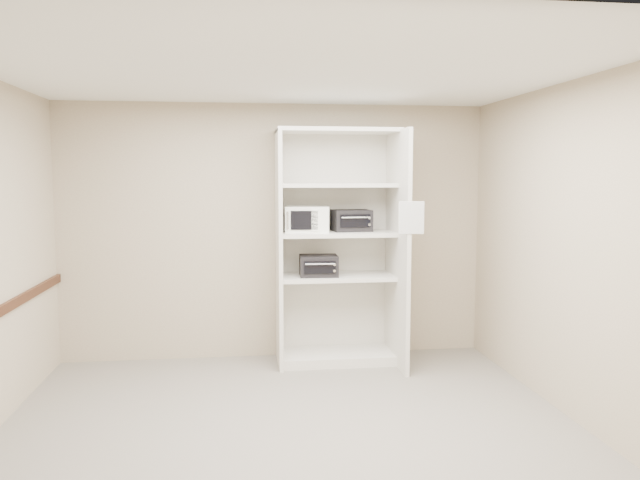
{
  "coord_description": "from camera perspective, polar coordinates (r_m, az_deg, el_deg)",
  "views": [
    {
      "loc": [
        -0.37,
        -4.63,
        1.94
      ],
      "look_at": [
        0.39,
        1.28,
        1.33
      ],
      "focal_mm": 35.0,
      "sensor_mm": 36.0,
      "label": 1
    }
  ],
  "objects": [
    {
      "name": "microwave",
      "position": [
        6.4,
        -1.16,
        1.92
      ],
      "size": [
        0.48,
        0.39,
        0.26
      ],
      "primitive_type": "cube",
      "rotation": [
        0.0,
        0.0,
        -0.13
      ],
      "color": "white",
      "rests_on": "shelving_unit"
    },
    {
      "name": "wall_back",
      "position": [
        6.67,
        -4.12,
        0.76
      ],
      "size": [
        4.5,
        0.02,
        2.7
      ],
      "primitive_type": "cube",
      "color": "#B1A78A",
      "rests_on": "ground"
    },
    {
      "name": "floor",
      "position": [
        5.04,
        -2.65,
        -16.82
      ],
      "size": [
        4.5,
        4.0,
        0.01
      ],
      "primitive_type": "cube",
      "color": "slate",
      "rests_on": "ground"
    },
    {
      "name": "toaster_oven_lower",
      "position": [
        6.4,
        -0.13,
        -2.36
      ],
      "size": [
        0.4,
        0.31,
        0.21
      ],
      "primitive_type": "cube",
      "rotation": [
        0.0,
        0.0,
        -0.04
      ],
      "color": "black",
      "rests_on": "shelving_unit"
    },
    {
      "name": "wall_front",
      "position": [
        2.73,
        0.72,
        -6.7
      ],
      "size": [
        4.5,
        0.02,
        2.7
      ],
      "primitive_type": "cube",
      "color": "#B1A78A",
      "rests_on": "ground"
    },
    {
      "name": "shelving_unit",
      "position": [
        6.47,
        1.94,
        -1.34
      ],
      "size": [
        1.24,
        0.92,
        2.42
      ],
      "color": "silver",
      "rests_on": "floor"
    },
    {
      "name": "wall_right",
      "position": [
        5.36,
        22.02,
        -0.91
      ],
      "size": [
        0.02,
        4.0,
        2.7
      ],
      "primitive_type": "cube",
      "color": "#B1A78A",
      "rests_on": "ground"
    },
    {
      "name": "ceiling",
      "position": [
        4.71,
        -2.81,
        15.11
      ],
      "size": [
        4.5,
        4.0,
        0.01
      ],
      "primitive_type": "cube",
      "color": "white"
    },
    {
      "name": "toaster_oven_upper",
      "position": [
        6.51,
        2.89,
        1.8
      ],
      "size": [
        0.41,
        0.32,
        0.22
      ],
      "primitive_type": "cube",
      "rotation": [
        0.0,
        0.0,
        0.09
      ],
      "color": "black",
      "rests_on": "shelving_unit"
    },
    {
      "name": "paper_sign",
      "position": [
        5.94,
        8.36,
        2.03
      ],
      "size": [
        0.24,
        0.01,
        0.3
      ],
      "primitive_type": "cube",
      "rotation": [
        0.0,
        0.0,
        -0.02
      ],
      "color": "white",
      "rests_on": "shelving_unit"
    }
  ]
}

